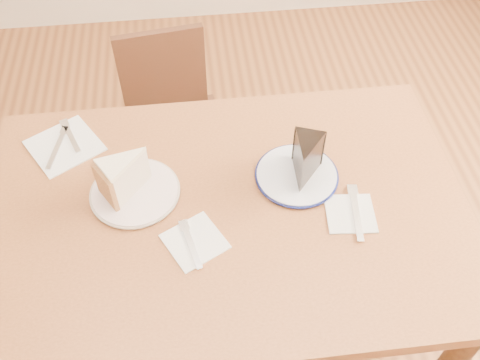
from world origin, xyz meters
name	(u,v)px	position (x,y,z in m)	size (l,w,h in m)	color
ground	(231,334)	(0.00, 0.00, 0.00)	(4.00, 4.00, 0.00)	#4D2914
table	(228,230)	(0.00, 0.00, 0.65)	(1.20, 0.80, 0.75)	#5C3019
chair_far	(173,126)	(-0.14, 0.65, 0.42)	(0.42, 0.42, 0.75)	black
plate_cream	(135,192)	(-0.23, 0.07, 0.76)	(0.22, 0.22, 0.01)	white
plate_navy	(297,175)	(0.19, 0.08, 0.76)	(0.21, 0.21, 0.01)	white
carrot_cake	(128,175)	(-0.23, 0.08, 0.81)	(0.08, 0.12, 0.10)	beige
chocolate_cake	(305,163)	(0.20, 0.07, 0.82)	(0.08, 0.11, 0.11)	black
napkin_cream	(195,241)	(-0.08, -0.09, 0.75)	(0.13, 0.13, 0.00)	white
napkin_navy	(350,214)	(0.30, -0.06, 0.75)	(0.12, 0.12, 0.00)	white
napkin_spare	(65,146)	(-0.42, 0.26, 0.75)	(0.17, 0.17, 0.00)	white
fork_cream	(191,244)	(-0.09, -0.10, 0.76)	(0.01, 0.14, 0.00)	white
knife_navy	(356,213)	(0.31, -0.06, 0.76)	(0.02, 0.17, 0.00)	silver
fork_spare	(71,136)	(-0.40, 0.29, 0.76)	(0.01, 0.14, 0.00)	silver
knife_spare	(57,147)	(-0.44, 0.25, 0.76)	(0.01, 0.16, 0.00)	silver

